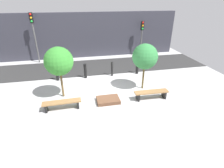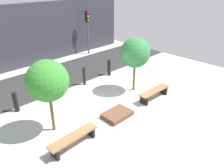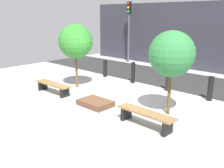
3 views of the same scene
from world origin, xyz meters
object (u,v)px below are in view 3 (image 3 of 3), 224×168
bollard_far_left (105,68)px  planter_bed (95,103)px  bollard_center (167,79)px  bench_left (53,86)px  bench_right (146,116)px  traffic_light_west (129,21)px  bollard_right (210,89)px  tree_behind_right_bench (172,54)px  bollard_left (133,73)px  tree_behind_left_bench (76,41)px

bollard_far_left → planter_bed: bearing=-50.3°
bollard_center → bench_left: bearing=-132.6°
bench_right → traffic_light_west: (-7.03, 7.76, 2.44)m
planter_bed → bollard_right: bearing=50.3°
tree_behind_right_bench → bench_right: bearing=-90.0°
bollard_left → traffic_light_west: traffic_light_west is taller
bench_left → traffic_light_west: 8.44m
planter_bed → bollard_right: bollard_right is taller
bollard_center → bollard_right: bearing=0.0°
planter_bed → tree_behind_left_bench: 3.30m
tree_behind_right_bench → bollard_right: bearing=78.9°
bollard_far_left → bollard_right: size_ratio=0.93×
traffic_light_west → bollard_far_left: bearing=-66.5°
bench_left → bollard_center: bollard_center is taller
tree_behind_left_bench → planter_bed: bearing=-24.8°
bench_left → traffic_light_west: (-2.25, 7.76, 2.46)m
bollard_far_left → bollard_center: (3.79, 0.00, 0.07)m
tree_behind_right_bench → bollard_left: tree_behind_right_bench is taller
bench_right → bollard_left: bollard_left is taller
bench_left → bollard_right: 6.36m
bench_right → traffic_light_west: bearing=134.0°
bench_right → traffic_light_west: size_ratio=0.47×
tree_behind_left_bench → tree_behind_right_bench: (4.77, -0.00, -0.06)m
bench_left → tree_behind_right_bench: size_ratio=0.69×
planter_bed → bench_right: bearing=-4.8°
bench_right → tree_behind_left_bench: size_ratio=0.67×
planter_bed → bollard_far_left: size_ratio=1.36×
bench_left → bench_right: size_ratio=1.01×
bollard_left → bollard_right: bearing=0.0°
bench_right → tree_behind_left_bench: tree_behind_left_bench is taller
bollard_center → traffic_light_west: size_ratio=0.25×
traffic_light_west → bollard_center: bearing=-36.5°
bollard_center → bollard_right: size_ratio=1.07×
bench_left → bollard_center: (3.33, 3.62, 0.20)m
bollard_far_left → bollard_left: bearing=0.0°
bollard_left → traffic_light_west: bearing=131.7°
bench_left → tree_behind_left_bench: (0.00, 1.30, 1.77)m
bollard_left → bollard_center: (1.90, 0.00, 0.01)m
planter_bed → traffic_light_west: size_ratio=0.30×
tree_behind_right_bench → bollard_far_left: 5.93m
tree_behind_right_bench → bollard_right: size_ratio=2.89×
tree_behind_left_bench → bollard_right: size_ratio=2.97×
bollard_center → traffic_light_west: 7.31m
bollard_far_left → bollard_left: size_ratio=0.88×
bollard_right → traffic_light_west: traffic_light_west is taller
bench_left → bench_right: (4.77, -0.00, 0.02)m
bench_right → bollard_right: 3.65m
bench_right → bollard_left: 4.92m
planter_bed → bench_left: bearing=-175.2°
bench_right → tree_behind_right_bench: (0.00, 1.30, 1.69)m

